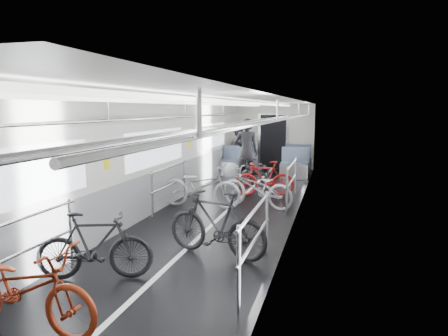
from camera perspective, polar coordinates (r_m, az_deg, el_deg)
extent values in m
cube|color=black|center=(8.50, -0.20, -6.73)|extent=(3.00, 14.00, 0.01)
cube|color=white|center=(8.20, -0.21, 9.66)|extent=(3.00, 14.00, 0.02)
cube|color=silver|center=(8.79, -9.66, 1.62)|extent=(0.02, 14.00, 2.40)
cube|color=silver|center=(7.99, 10.20, 0.93)|extent=(0.02, 14.00, 2.40)
cube|color=silver|center=(15.09, 7.06, 4.49)|extent=(3.00, 0.02, 2.40)
cube|color=white|center=(8.50, -0.20, -6.70)|extent=(0.08, 13.80, 0.01)
cube|color=gray|center=(8.90, -9.37, -3.19)|extent=(0.01, 13.90, 0.90)
cube|color=gray|center=(8.13, 9.85, -4.31)|extent=(0.01, 13.90, 0.90)
cube|color=white|center=(8.76, -9.52, 2.91)|extent=(0.01, 10.80, 0.75)
cube|color=white|center=(7.97, 10.02, 2.36)|extent=(0.01, 10.80, 0.75)
cube|color=white|center=(8.37, -3.88, 9.20)|extent=(0.14, 13.40, 0.05)
cube|color=white|center=(8.07, 3.60, 9.23)|extent=(0.14, 13.40, 0.05)
cube|color=black|center=(15.05, 7.01, 3.71)|extent=(0.95, 0.10, 2.00)
imported|color=maroon|center=(4.62, -26.80, -15.06)|extent=(1.76, 0.67, 0.91)
imported|color=black|center=(5.57, -17.98, -10.54)|extent=(1.57, 0.91, 0.91)
imported|color=#ADAEB2|center=(9.07, -3.35, -2.58)|extent=(1.88, 0.66, 0.99)
imported|color=black|center=(6.09, -1.13, -7.94)|extent=(1.76, 0.87, 1.02)
imported|color=#B3B3B8|center=(9.07, 4.64, -2.82)|extent=(1.84, 1.02, 0.92)
imported|color=#A51414|center=(10.28, 5.81, -1.52)|extent=(1.57, 0.76, 0.91)
imported|color=black|center=(11.60, 4.54, -0.49)|extent=(1.05, 1.73, 0.86)
imported|color=black|center=(11.69, 3.23, 2.33)|extent=(0.77, 0.55, 1.97)
imported|color=#33313A|center=(14.18, 1.96, 2.66)|extent=(0.86, 0.71, 1.59)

